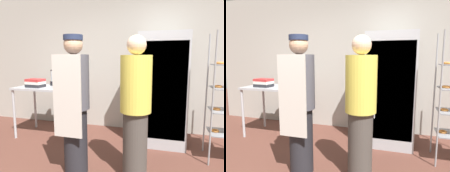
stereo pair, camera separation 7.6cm
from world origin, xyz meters
The scene contains 8 objects.
back_wall centered at (0.00, 2.21, 1.39)m, with size 6.40×0.12×2.77m, color #ADA89E.
refrigerator centered at (0.78, 1.65, 0.93)m, with size 0.78×0.78×1.85m.
prep_counter centered at (-1.27, 1.40, 0.81)m, with size 1.11×0.68×0.93m.
donut_box centered at (-0.91, 1.43, 0.98)m, with size 0.25×0.24×0.28m.
blender_pitcher centered at (-1.26, 1.60, 1.06)m, with size 0.14×0.14×0.30m.
binder_stack centered at (-1.45, 1.29, 1.00)m, with size 0.32×0.24×0.15m.
person_baker centered at (-0.24, 0.38, 0.89)m, with size 0.36×0.38×1.72m.
person_customer centered at (0.50, 0.46, 0.87)m, with size 0.36×0.36×1.71m.
Camera 1 is at (0.82, -1.81, 1.45)m, focal length 32.00 mm.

